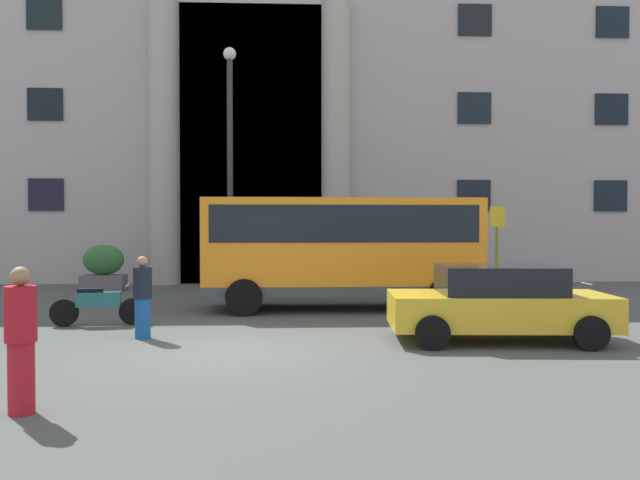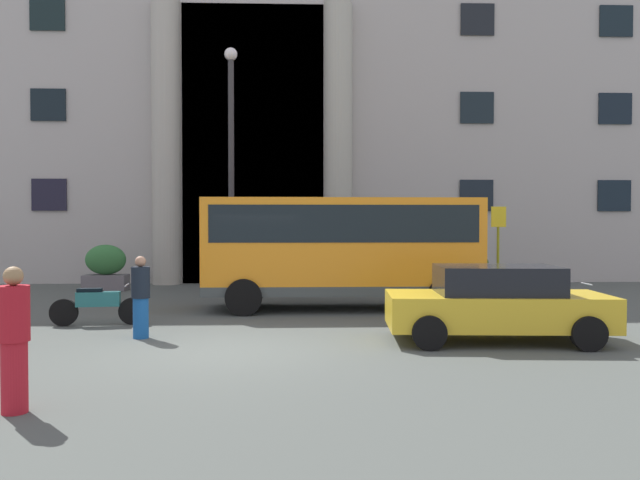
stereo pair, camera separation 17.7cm
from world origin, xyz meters
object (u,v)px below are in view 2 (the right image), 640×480
object	(u,v)px
lamppost_plaza_centre	(231,152)
hedge_planter_entrance_left	(106,268)
hedge_planter_entrance_right	(335,271)
motorcycle_far_end	(96,305)
parked_compact_extra	(497,303)
hedge_planter_east	(459,271)
orange_minibus	(342,244)
pedestrian_woman_with_bag	(141,297)
pedestrian_man_red_shirt	(14,339)
scooter_by_planter	(559,303)
bus_stop_sign	(498,242)

from	to	relation	value
lamppost_plaza_centre	hedge_planter_entrance_left	bearing A→B (deg)	159.80
hedge_planter_entrance_right	motorcycle_far_end	size ratio (longest dim) A/B	0.91
parked_compact_extra	lamppost_plaza_centre	xyz separation A→B (m)	(-5.83, 8.19, 3.76)
hedge_planter_east	motorcycle_far_end	world-z (taller)	hedge_planter_east
orange_minibus	parked_compact_extra	bearing A→B (deg)	-61.69
orange_minibus	hedge_planter_east	size ratio (longest dim) A/B	3.26
pedestrian_woman_with_bag	lamppost_plaza_centre	size ratio (longest dim) A/B	0.21
pedestrian_man_red_shirt	scooter_by_planter	bearing A→B (deg)	111.73
bus_stop_sign	hedge_planter_east	size ratio (longest dim) A/B	1.27
motorcycle_far_end	pedestrian_man_red_shirt	xyz separation A→B (m)	(1.08, -6.59, 0.42)
scooter_by_planter	orange_minibus	bearing A→B (deg)	152.61
parked_compact_extra	pedestrian_man_red_shirt	distance (m)	8.33
hedge_planter_entrance_right	parked_compact_extra	bearing A→B (deg)	-75.60
hedge_planter_entrance_right	parked_compact_extra	xyz separation A→B (m)	(2.49, -9.69, 0.09)
bus_stop_sign	pedestrian_woman_with_bag	bearing A→B (deg)	-146.14
motorcycle_far_end	bus_stop_sign	bearing A→B (deg)	16.05
hedge_planter_entrance_right	pedestrian_man_red_shirt	size ratio (longest dim) A/B	1.07
scooter_by_planter	pedestrian_man_red_shirt	size ratio (longest dim) A/B	1.16
scooter_by_planter	lamppost_plaza_centre	world-z (taller)	lamppost_plaza_centre
bus_stop_sign	pedestrian_man_red_shirt	size ratio (longest dim) A/B	1.59
orange_minibus	pedestrian_man_red_shirt	xyz separation A→B (m)	(-4.51, -9.09, -0.84)
hedge_planter_east	parked_compact_extra	xyz separation A→B (m)	(-1.79, -9.83, 0.10)
bus_stop_sign	parked_compact_extra	distance (m)	7.03
parked_compact_extra	pedestrian_man_red_shirt	xyz separation A→B (m)	(-7.12, -4.33, 0.14)
bus_stop_sign	orange_minibus	bearing A→B (deg)	-158.49
motorcycle_far_end	parked_compact_extra	bearing A→B (deg)	-22.25
orange_minibus	pedestrian_woman_with_bag	world-z (taller)	orange_minibus
hedge_planter_entrance_right	bus_stop_sign	bearing A→B (deg)	-33.47
scooter_by_planter	pedestrian_woman_with_bag	size ratio (longest dim) A/B	1.25
orange_minibus	lamppost_plaza_centre	bearing A→B (deg)	132.83
lamppost_plaza_centre	pedestrian_man_red_shirt	bearing A→B (deg)	-95.87
bus_stop_sign	hedge_planter_entrance_left	bearing A→B (deg)	165.59
motorcycle_far_end	pedestrian_man_red_shirt	world-z (taller)	pedestrian_man_red_shirt
orange_minibus	scooter_by_planter	world-z (taller)	orange_minibus
hedge_planter_entrance_right	lamppost_plaza_centre	xyz separation A→B (m)	(-3.34, -1.50, 3.84)
orange_minibus	pedestrian_man_red_shirt	world-z (taller)	orange_minibus
hedge_planter_entrance_right	motorcycle_far_end	bearing A→B (deg)	-127.53
parked_compact_extra	motorcycle_far_end	bearing A→B (deg)	168.44
pedestrian_woman_with_bag	motorcycle_far_end	bearing A→B (deg)	-37.60
orange_minibus	hedge_planter_entrance_right	bearing A→B (deg)	88.25
orange_minibus	hedge_planter_entrance_left	world-z (taller)	orange_minibus
pedestrian_man_red_shirt	lamppost_plaza_centre	distance (m)	13.10
parked_compact_extra	scooter_by_planter	bearing A→B (deg)	50.15
pedestrian_woman_with_bag	hedge_planter_entrance_right	bearing A→B (deg)	-103.00
hedge_planter_entrance_right	hedge_planter_entrance_left	size ratio (longest dim) A/B	1.21
hedge_planter_entrance_right	hedge_planter_entrance_left	bearing A→B (deg)	179.13
bus_stop_sign	pedestrian_man_red_shirt	world-z (taller)	bus_stop_sign
pedestrian_man_red_shirt	lamppost_plaza_centre	size ratio (longest dim) A/B	0.22
lamppost_plaza_centre	pedestrian_woman_with_bag	bearing A→B (deg)	-97.54
scooter_by_planter	pedestrian_man_red_shirt	world-z (taller)	pedestrian_man_red_shirt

